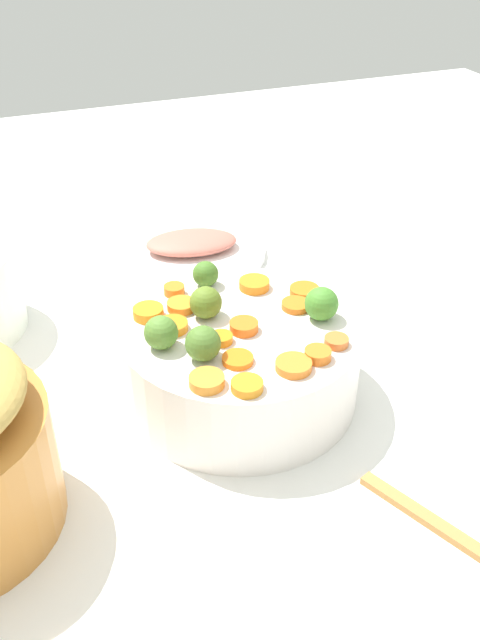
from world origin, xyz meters
TOP-DOWN VIEW (x-y plane):
  - tabletop at (0.00, 0.00)m, footprint 2.40×2.40m
  - serving_bowl_carrots at (-0.00, 0.00)m, footprint 0.27×0.27m
  - carrot_slice_0 at (-0.01, -0.00)m, footprint 0.04×0.04m
  - carrot_slice_1 at (-0.06, 0.03)m, footprint 0.04×0.04m
  - carrot_slice_2 at (-0.11, 0.03)m, footprint 0.05×0.05m
  - carrot_slice_3 at (-0.07, -0.08)m, footprint 0.04×0.04m
  - carrot_slice_4 at (-0.02, 0.03)m, footprint 0.03×0.03m
  - carrot_slice_5 at (-0.09, -0.05)m, footprint 0.03×0.03m
  - carrot_slice_6 at (-0.09, -0.02)m, footprint 0.05×0.05m
  - carrot_slice_7 at (-0.08, 0.07)m, footprint 0.04×0.04m
  - carrot_slice_8 at (0.09, 0.05)m, footprint 0.03×0.03m
  - carrot_slice_9 at (0.04, -0.10)m, footprint 0.05×0.05m
  - carrot_slice_10 at (0.06, 0.09)m, footprint 0.04×0.04m
  - carrot_slice_11 at (0.01, -0.07)m, footprint 0.04×0.04m
  - carrot_slice_12 at (0.07, -0.05)m, footprint 0.05×0.05m
  - carrot_slice_13 at (0.06, 0.05)m, footprint 0.04×0.04m
  - carrot_slice_14 at (0.02, 0.07)m, footprint 0.05×0.05m
  - brussels_sprout_0 at (0.10, 0.01)m, footprint 0.03×0.03m
  - brussels_sprout_1 at (-0.02, -0.09)m, footprint 0.04×0.04m
  - brussels_sprout_2 at (-0.04, 0.06)m, footprint 0.04×0.04m
  - brussels_sprout_3 at (-0.01, 0.09)m, footprint 0.04×0.04m
  - brussels_sprout_4 at (0.03, 0.03)m, footprint 0.04×0.04m
  - ham_plate at (0.35, -0.05)m, footprint 0.25×0.25m
  - ham_slice_main at (0.35, -0.05)m, footprint 0.11×0.16m

SIDE VIEW (x-z plane):
  - tabletop at x=0.00m, z-range 0.00..0.02m
  - ham_plate at x=0.35m, z-range 0.02..0.03m
  - ham_slice_main at x=0.35m, z-range 0.03..0.06m
  - serving_bowl_carrots at x=0.00m, z-range 0.02..0.12m
  - carrot_slice_1 at x=-0.06m, z-range 0.12..0.12m
  - carrot_slice_11 at x=0.01m, z-range 0.12..0.12m
  - carrot_slice_9 at x=0.04m, z-range 0.12..0.12m
  - carrot_slice_3 at x=-0.07m, z-range 0.12..0.12m
  - carrot_slice_4 at x=-0.02m, z-range 0.12..0.12m
  - carrot_slice_6 at x=-0.09m, z-range 0.12..0.13m
  - carrot_slice_2 at x=-0.11m, z-range 0.12..0.13m
  - carrot_slice_13 at x=0.06m, z-range 0.12..0.13m
  - carrot_slice_14 at x=0.02m, z-range 0.12..0.13m
  - carrot_slice_7 at x=-0.08m, z-range 0.12..0.13m
  - carrot_slice_0 at x=-0.01m, z-range 0.12..0.13m
  - carrot_slice_12 at x=0.07m, z-range 0.12..0.13m
  - carrot_slice_5 at x=-0.09m, z-range 0.12..0.13m
  - carrot_slice_8 at x=0.09m, z-range 0.12..0.13m
  - carrot_slice_10 at x=0.06m, z-range 0.12..0.13m
  - brussels_sprout_0 at x=0.10m, z-range 0.12..0.15m
  - brussels_sprout_3 at x=-0.01m, z-range 0.12..0.15m
  - brussels_sprout_4 at x=0.03m, z-range 0.12..0.15m
  - brussels_sprout_2 at x=-0.04m, z-range 0.12..0.15m
  - brussels_sprout_1 at x=-0.02m, z-range 0.12..0.15m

